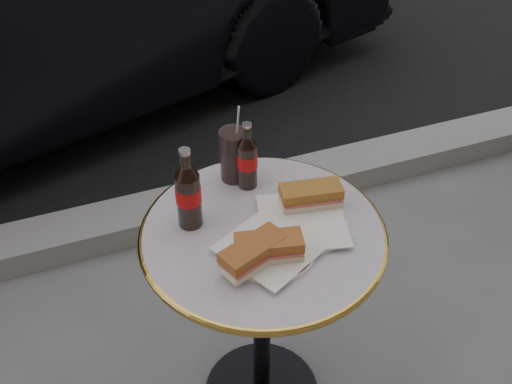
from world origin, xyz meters
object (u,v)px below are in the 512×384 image
object	(u,v)px
plate_left	(271,249)
cola_bottle_right	(247,155)
cola_bottle_left	(188,188)
bistro_table	(262,324)
plate_right	(303,223)
cola_glass	(233,155)

from	to	relation	value
plate_left	cola_bottle_right	world-z (taller)	cola_bottle_right
cola_bottle_left	cola_bottle_right	distance (m)	0.21
bistro_table	cola_bottle_left	xyz separation A→B (m)	(-0.16, 0.09, 0.48)
bistro_table	cola_bottle_right	distance (m)	0.50
cola_bottle_right	cola_bottle_left	bearing A→B (deg)	-153.59
plate_right	cola_glass	xyz separation A→B (m)	(-0.10, 0.24, 0.07)
plate_left	cola_bottle_left	distance (m)	0.25
bistro_table	cola_glass	size ratio (longest dim) A/B	4.78
bistro_table	cola_bottle_left	size ratio (longest dim) A/B	3.19
bistro_table	cola_bottle_left	distance (m)	0.52
cola_bottle_left	cola_glass	distance (m)	0.21
cola_bottle_left	cola_bottle_right	bearing A→B (deg)	26.41
plate_left	cola_bottle_right	distance (m)	0.27
bistro_table	cola_glass	bearing A→B (deg)	89.55
plate_left	cola_bottle_left	world-z (taller)	cola_bottle_left
bistro_table	plate_right	xyz separation A→B (m)	(0.10, -0.01, 0.37)
cola_bottle_right	cola_glass	size ratio (longest dim) A/B	1.30
plate_left	plate_right	size ratio (longest dim) A/B	0.97
plate_left	cola_bottle_left	bearing A→B (deg)	133.32
bistro_table	cola_glass	world-z (taller)	cola_glass
plate_right	cola_bottle_left	size ratio (longest dim) A/B	0.97
bistro_table	cola_bottle_right	bearing A→B (deg)	82.04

